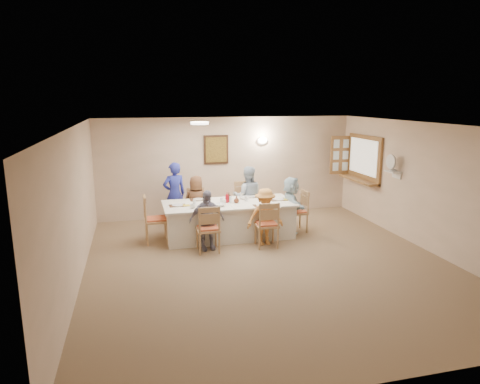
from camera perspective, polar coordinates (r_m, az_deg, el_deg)
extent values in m
plane|color=#876C4C|center=(7.94, 3.91, -9.47)|extent=(7.00, 7.00, 0.00)
plane|color=#C4AB8E|center=(10.88, -1.66, 3.38)|extent=(6.50, 0.00, 6.50)
plane|color=#C4AB8E|center=(4.52, 18.11, -10.35)|extent=(6.50, 0.00, 6.50)
plane|color=#C4AB8E|center=(7.27, -21.14, -2.00)|extent=(0.00, 7.00, 7.00)
plane|color=#C4AB8E|center=(9.09, 23.92, 0.53)|extent=(0.00, 7.00, 7.00)
plane|color=white|center=(7.38, 4.19, 8.85)|extent=(7.00, 7.00, 0.00)
cube|color=#3C2515|center=(10.73, -3.21, 5.67)|extent=(0.62, 0.04, 0.72)
cube|color=black|center=(10.71, -3.19, 5.65)|extent=(0.52, 0.02, 0.62)
ellipsoid|color=white|center=(10.97, 3.01, 6.86)|extent=(0.26, 0.09, 0.18)
cylinder|color=white|center=(8.61, -5.40, 9.13)|extent=(0.36, 0.36, 0.05)
cube|color=brown|center=(10.99, 16.24, 4.30)|extent=(0.06, 1.50, 1.15)
cube|color=brown|center=(11.01, 15.54, 1.59)|extent=(0.30, 1.50, 0.05)
cube|color=brown|center=(11.53, 13.23, 4.82)|extent=(0.55, 0.04, 1.00)
cube|color=white|center=(9.83, 19.72, 2.58)|extent=(0.22, 0.36, 0.03)
cube|color=silver|center=(9.28, -1.48, -3.71)|extent=(2.79, 1.18, 0.76)
imported|color=brown|center=(9.76, -5.80, -1.46)|extent=(0.72, 0.57, 1.25)
imported|color=#A4B4C6|center=(9.97, 1.02, -0.60)|extent=(0.90, 0.81, 1.42)
imported|color=gray|center=(8.46, -4.46, -3.76)|extent=(0.77, 0.43, 1.21)
imported|color=#E79948|center=(8.74, 3.34, -3.33)|extent=(0.77, 0.45, 1.18)
imported|color=silver|center=(9.61, 6.81, -1.68)|extent=(1.28, 0.71, 1.26)
imported|color=#2730A0|center=(10.13, -8.72, -0.29)|extent=(0.72, 0.62, 1.51)
cube|color=#472B19|center=(8.67, -4.76, -2.28)|extent=(0.33, 0.25, 0.01)
cylinder|color=white|center=(8.67, -4.76, -2.22)|extent=(0.23, 0.23, 0.01)
cube|color=yellow|center=(8.65, -3.53, -2.25)|extent=(0.14, 0.14, 0.01)
cube|color=#472B19|center=(8.93, 2.86, -1.81)|extent=(0.32, 0.24, 0.01)
cylinder|color=white|center=(8.93, 2.86, -1.75)|extent=(0.23, 0.23, 0.01)
cube|color=yellow|center=(8.94, 4.06, -1.78)|extent=(0.14, 0.14, 0.01)
cube|color=#472B19|center=(9.47, -5.59, -1.03)|extent=(0.36, 0.27, 0.01)
cylinder|color=white|center=(9.47, -5.59, -0.97)|extent=(0.23, 0.23, 0.01)
cube|color=yellow|center=(9.45, -4.47, -1.00)|extent=(0.13, 0.13, 0.01)
cube|color=#472B19|center=(9.72, 1.42, -0.64)|extent=(0.36, 0.27, 0.01)
cylinder|color=white|center=(9.71, 1.42, -0.58)|extent=(0.26, 0.26, 0.02)
cube|color=yellow|center=(9.72, 2.53, -0.60)|extent=(0.13, 0.13, 0.01)
cube|color=#472B19|center=(9.01, -8.34, -1.80)|extent=(0.34, 0.25, 0.01)
cylinder|color=white|center=(9.01, -8.34, -1.74)|extent=(0.23, 0.23, 0.01)
cube|color=yellow|center=(8.98, -7.16, -1.77)|extent=(0.13, 0.13, 0.01)
cube|color=#472B19|center=(9.48, 5.13, -1.02)|extent=(0.36, 0.27, 0.01)
cylinder|color=white|center=(9.47, 5.13, -0.96)|extent=(0.25, 0.25, 0.02)
cube|color=yellow|center=(9.49, 6.26, -0.98)|extent=(0.15, 0.15, 0.01)
imported|color=white|center=(8.76, -6.31, -1.88)|extent=(0.12, 0.12, 0.09)
imported|color=white|center=(9.74, 0.25, -0.35)|extent=(0.14, 0.14, 0.09)
imported|color=white|center=(8.88, -2.68, -1.73)|extent=(0.31, 0.31, 0.05)
imported|color=white|center=(9.50, 0.45, -0.78)|extent=(0.22, 0.22, 0.06)
imported|color=#B10F1D|center=(9.17, -1.74, -0.73)|extent=(0.14, 0.14, 0.23)
imported|color=#5F2E19|center=(9.22, -1.49, -0.70)|extent=(0.13, 0.13, 0.21)
imported|color=#5F2E19|center=(9.14, -0.47, -1.01)|extent=(0.15, 0.15, 0.15)
cylinder|color=silver|center=(9.18, -2.48, -1.07)|extent=(0.06, 0.06, 0.10)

